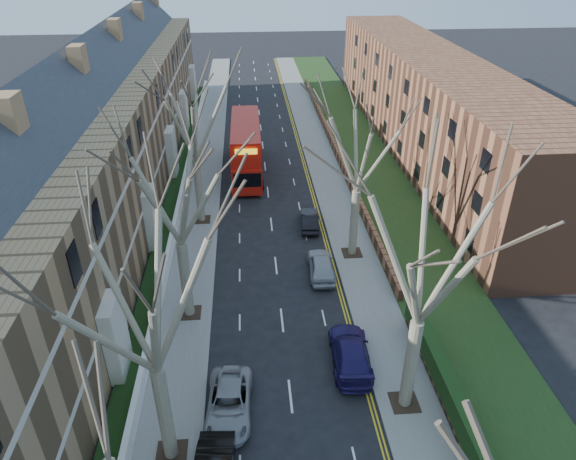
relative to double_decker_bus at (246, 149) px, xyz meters
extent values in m
cube|color=slate|center=(-4.17, 1.40, -2.40)|extent=(3.00, 102.00, 0.12)
cube|color=slate|center=(7.83, 1.40, -2.40)|extent=(3.00, 102.00, 0.12)
cube|color=#95734C|center=(-11.97, -6.60, 2.54)|extent=(9.00, 78.00, 10.00)
cube|color=#282C31|center=(-11.97, -6.60, 8.54)|extent=(4.67, 78.00, 4.67)
cube|color=beige|center=(-7.52, -6.60, 1.04)|extent=(0.12, 78.00, 0.35)
cube|color=beige|center=(-7.52, -6.60, 4.54)|extent=(0.12, 78.00, 0.35)
cube|color=brown|center=(19.33, 5.40, 2.54)|extent=(8.00, 54.00, 10.00)
cube|color=brown|center=(9.53, 5.40, -1.89)|extent=(0.35, 54.00, 0.90)
cube|color=white|center=(-5.82, -6.60, -1.84)|extent=(0.30, 78.00, 1.00)
cube|color=#1B3613|center=(12.33, 1.40, -2.31)|extent=(6.00, 102.00, 0.06)
cylinder|color=#685D4A|center=(-3.87, -31.60, 0.29)|extent=(0.64, 0.64, 5.25)
cube|color=#2D2116|center=(-3.87, -31.60, -2.32)|extent=(1.40, 1.40, 0.05)
cylinder|color=#685D4A|center=(-3.87, -21.60, 0.20)|extent=(0.64, 0.64, 5.07)
cube|color=#2D2116|center=(-3.87, -21.60, -2.32)|extent=(1.40, 1.40, 0.05)
cylinder|color=#685D4A|center=(-3.87, -9.60, 0.29)|extent=(0.60, 0.60, 5.25)
cube|color=#2D2116|center=(-3.87, -9.60, -2.32)|extent=(1.40, 1.40, 0.05)
cylinder|color=#685D4A|center=(7.53, -29.60, 0.29)|extent=(0.64, 0.64, 5.25)
cube|color=#2D2116|center=(7.53, -29.60, -2.32)|extent=(1.40, 1.40, 0.05)
cylinder|color=#685D4A|center=(7.53, -15.60, 0.20)|extent=(0.60, 0.60, 5.07)
cube|color=#2D2116|center=(7.53, -15.60, -2.32)|extent=(1.40, 1.40, 0.05)
cube|color=#B0160C|center=(0.00, 0.00, -0.91)|extent=(2.79, 12.00, 2.40)
cube|color=#B0160C|center=(0.00, 0.00, 1.38)|extent=(2.79, 11.40, 2.18)
cube|color=black|center=(0.00, 0.00, -0.42)|extent=(2.81, 11.04, 0.98)
cube|color=black|center=(0.00, 0.00, 1.49)|extent=(2.81, 10.80, 0.98)
imported|color=gray|center=(-1.27, -29.39, -1.80)|extent=(2.44, 4.85, 1.32)
imported|color=#1F1750|center=(5.32, -26.50, -1.72)|extent=(2.38, 5.24, 1.49)
imported|color=#9D9FA5|center=(4.90, -17.94, -1.72)|extent=(1.90, 4.41, 1.48)
imported|color=black|center=(4.88, -11.27, -1.81)|extent=(1.70, 4.03, 1.30)
camera|label=1|loc=(0.18, -47.04, 18.27)|focal=32.00mm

